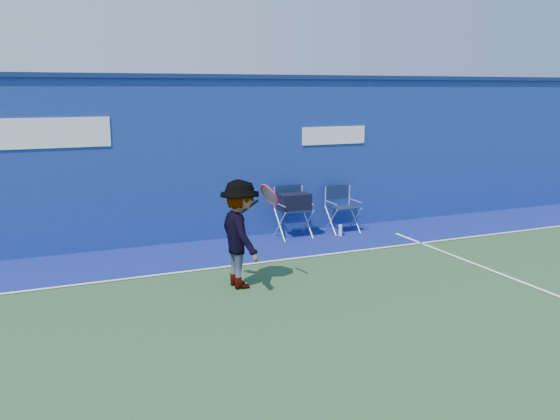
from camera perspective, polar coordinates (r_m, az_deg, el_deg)
name	(u,v)px	position (r m, az deg, el deg)	size (l,w,h in m)	color
ground	(255,356)	(6.56, -2.38, -13.85)	(80.00, 80.00, 0.00)	#2B4D29
stadium_wall	(153,160)	(11.02, -12.16, 4.73)	(24.00, 0.50, 3.08)	navy
out_of_bounds_strip	(170,258)	(10.26, -10.57, -4.52)	(24.00, 1.80, 0.01)	navy
court_lines	(237,334)	(7.07, -4.14, -11.82)	(24.00, 12.00, 0.01)	white
directors_chair_left	(294,216)	(11.39, 1.32, -0.61)	(0.59, 0.53, 0.99)	silver
directors_chair_right	(343,218)	(11.90, 6.04, -0.75)	(0.55, 0.49, 0.92)	silver
water_bottle	(340,230)	(11.59, 5.84, -1.96)	(0.07, 0.07, 0.23)	silver
tennis_player	(240,234)	(8.47, -3.82, -2.31)	(0.84, 1.03, 1.56)	#EA4738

